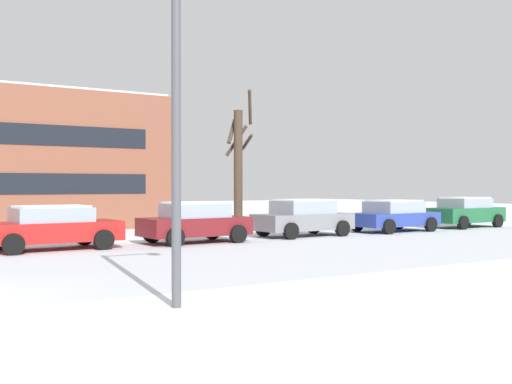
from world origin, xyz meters
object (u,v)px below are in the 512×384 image
Objects in this scene: parked_car_gray at (303,218)px; parked_car_green at (465,212)px; parked_car_maroon at (195,222)px; parked_car_blue at (394,215)px; street_lamp at (192,95)px; parked_car_red at (51,227)px.

parked_car_gray is 9.84m from parked_car_green.
parked_car_blue is at bearing 0.62° from parked_car_maroon.
parked_car_maroon is at bearing -179.38° from parked_car_blue.
street_lamp reaches higher than parked_car_gray.
parked_car_red is at bearing 179.95° from parked_car_green.
street_lamp reaches higher than parked_car_maroon.
parked_car_gray is at bearing 45.95° from street_lamp.
street_lamp is 10.96m from parked_car_red.
parked_car_maroon is (4.92, -0.27, 0.02)m from parked_car_red.
parked_car_green reaches higher than parked_car_red.
parked_car_maroon is 9.84m from parked_car_blue.
parked_car_green is (20.01, 10.56, -2.81)m from street_lamp.
street_lamp is 14.89m from parked_car_gray.
parked_car_gray is 0.99× the size of parked_car_blue.
parked_car_gray reaches higher than parked_car_red.
parked_car_red is 1.05× the size of parked_car_gray.
parked_car_red is 9.84m from parked_car_gray.
parked_car_blue is (9.84, 0.11, -0.03)m from parked_car_maroon.
parked_car_red is 19.69m from parked_car_green.
street_lamp is 22.80m from parked_car_green.
parked_car_green is (14.76, 0.26, 0.01)m from parked_car_maroon.
parked_car_gray is 0.99× the size of parked_car_green.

